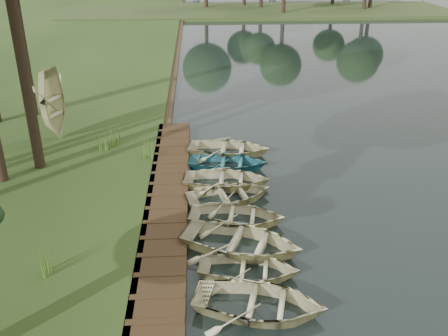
{
  "coord_description": "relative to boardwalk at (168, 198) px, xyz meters",
  "views": [
    {
      "loc": [
        -0.34,
        -17.17,
        9.53
      ],
      "look_at": [
        0.61,
        0.03,
        1.38
      ],
      "focal_mm": 40.0,
      "sensor_mm": 36.0,
      "label": 1
    }
  ],
  "objects": [
    {
      "name": "ground",
      "position": [
        1.6,
        0.0,
        -0.15
      ],
      "size": [
        300.0,
        300.0,
        0.0
      ],
      "primitive_type": "plane",
      "color": "#3D2F1D"
    },
    {
      "name": "boardwalk",
      "position": [
        0.0,
        0.0,
        0.0
      ],
      "size": [
        1.6,
        16.0,
        0.3
      ],
      "primitive_type": "cube",
      "color": "#382715",
      "rests_on": "ground"
    },
    {
      "name": "peninsula",
      "position": [
        9.6,
        50.0,
        0.08
      ],
      "size": [
        50.0,
        14.0,
        0.45
      ],
      "primitive_type": "cube",
      "color": "#34461F",
      "rests_on": "ground"
    },
    {
      "name": "rowboat_0",
      "position": [
        2.83,
        -6.5,
        0.28
      ],
      "size": [
        4.19,
        3.43,
        0.76
      ],
      "primitive_type": "imported",
      "rotation": [
        0.0,
        0.0,
        1.32
      ],
      "color": "beige",
      "rests_on": "water"
    },
    {
      "name": "rowboat_1",
      "position": [
        2.7,
        -4.88,
        0.22
      ],
      "size": [
        3.41,
        2.7,
        0.64
      ],
      "primitive_type": "imported",
      "rotation": [
        0.0,
        0.0,
        1.4
      ],
      "color": "beige",
      "rests_on": "water"
    },
    {
      "name": "rowboat_2",
      "position": [
        2.59,
        -3.52,
        0.32
      ],
      "size": [
        4.79,
        4.14,
        0.83
      ],
      "primitive_type": "imported",
      "rotation": [
        0.0,
        0.0,
        1.2
      ],
      "color": "beige",
      "rests_on": "water"
    },
    {
      "name": "rowboat_3",
      "position": [
        2.57,
        -1.84,
        0.26
      ],
      "size": [
        3.82,
        3.02,
        0.72
      ],
      "primitive_type": "imported",
      "rotation": [
        0.0,
        0.0,
        1.4
      ],
      "color": "beige",
      "rests_on": "water"
    },
    {
      "name": "rowboat_4",
      "position": [
        2.41,
        -0.16,
        0.25
      ],
      "size": [
        3.87,
        3.16,
        0.7
      ],
      "primitive_type": "imported",
      "rotation": [
        0.0,
        0.0,
        1.81
      ],
      "color": "beige",
      "rests_on": "water"
    },
    {
      "name": "rowboat_5",
      "position": [
        2.39,
        1.1,
        0.27
      ],
      "size": [
        3.84,
        2.94,
        0.74
      ],
      "primitive_type": "imported",
      "rotation": [
        0.0,
        0.0,
        1.46
      ],
      "color": "beige",
      "rests_on": "water"
    },
    {
      "name": "rowboat_6",
      "position": [
        2.53,
        2.81,
        0.26
      ],
      "size": [
        3.78,
        2.95,
        0.72
      ],
      "primitive_type": "imported",
      "rotation": [
        0.0,
        0.0,
        1.42
      ],
      "color": "teal",
      "rests_on": "water"
    },
    {
      "name": "rowboat_7",
      "position": [
        2.66,
        4.3,
        0.3
      ],
      "size": [
        4.24,
        3.35,
        0.79
      ],
      "primitive_type": "imported",
      "rotation": [
        0.0,
        0.0,
        1.4
      ],
      "color": "beige",
      "rests_on": "water"
    },
    {
      "name": "stored_rowboat",
      "position": [
        -5.65,
        6.17,
        0.51
      ],
      "size": [
        4.1,
        3.45,
        0.73
      ],
      "primitive_type": "imported",
      "rotation": [
        3.14,
        0.0,
        1.27
      ],
      "color": "beige",
      "rests_on": "bank"
    },
    {
      "name": "reeds_0",
      "position": [
        -3.45,
        -4.82,
        0.64
      ],
      "size": [
        0.6,
        0.6,
        0.97
      ],
      "primitive_type": "cone",
      "color": "#3F661E",
      "rests_on": "bank"
    },
    {
      "name": "reeds_1",
      "position": [
        -1.0,
        3.72,
        0.61
      ],
      "size": [
        0.6,
        0.6,
        0.91
      ],
      "primitive_type": "cone",
      "color": "#3F661E",
      "rests_on": "bank"
    },
    {
      "name": "reeds_2",
      "position": [
        -3.21,
        4.65,
        0.59
      ],
      "size": [
        0.6,
        0.6,
        0.88
      ],
      "primitive_type": "cone",
      "color": "#3F661E",
      "rests_on": "bank"
    },
    {
      "name": "reeds_3",
      "position": [
        -2.68,
        5.12,
        0.64
      ],
      "size": [
        0.6,
        0.6,
        0.98
      ],
      "primitive_type": "cone",
      "color": "#3F661E",
      "rests_on": "bank"
    }
  ]
}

